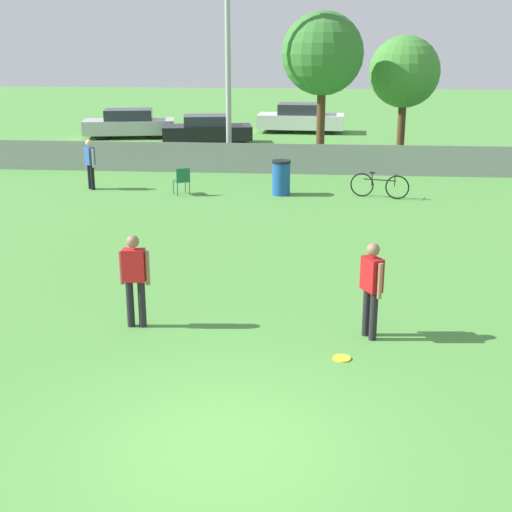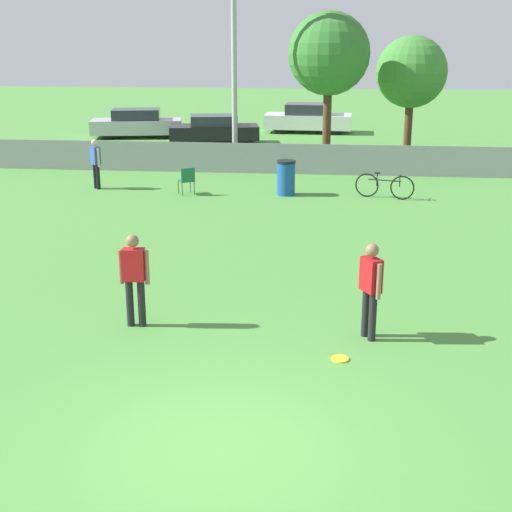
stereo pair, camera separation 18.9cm
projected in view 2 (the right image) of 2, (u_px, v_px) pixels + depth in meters
ground_plane at (217, 447)px, 8.81m from camera, size 120.00×120.00×0.00m
fence_backline at (294, 159)px, 25.73m from camera, size 23.67×0.07×1.21m
light_pole at (234, 26)px, 25.40m from camera, size 0.90×0.36×8.73m
tree_near_pole at (329, 54)px, 26.38m from camera, size 3.06×3.06×5.71m
tree_far_right at (411, 72)px, 28.17m from camera, size 2.82×2.82×4.84m
player_defender_red at (371, 285)px, 11.70m from camera, size 0.38×0.47×1.65m
player_thrower_red at (134, 274)px, 12.21m from camera, size 0.54×0.23×1.65m
spectator_in_blue at (96, 161)px, 23.19m from camera, size 0.41×0.41×1.63m
frisbee_disc at (340, 359)px, 11.18m from camera, size 0.28×0.28×0.03m
folding_chair_sideline at (187, 179)px, 22.46m from camera, size 0.61×0.61×0.87m
bicycle_sideline at (384, 186)px, 22.00m from camera, size 1.79×0.60×0.80m
trash_bin at (286, 178)px, 22.41m from camera, size 0.59×0.59×1.10m
parked_car_silver at (137, 124)px, 34.83m from camera, size 4.61×2.49×1.37m
parked_car_dark at (214, 129)px, 32.88m from camera, size 4.31×2.41×1.30m
parked_car_white at (308, 118)px, 36.52m from camera, size 4.45×2.00×1.46m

